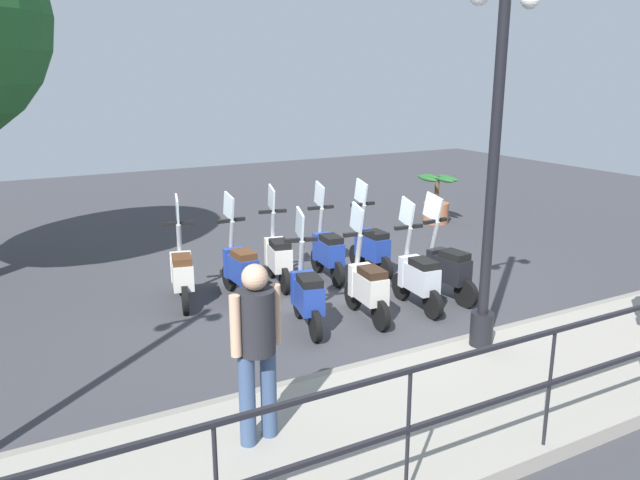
% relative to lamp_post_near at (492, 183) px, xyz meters
% --- Properties ---
extents(ground_plane, '(28.00, 28.00, 0.00)m').
position_rel_lamp_post_near_xyz_m(ground_plane, '(2.40, 0.22, -2.07)').
color(ground_plane, '#38383D').
extents(promenade_walkway, '(2.20, 20.00, 0.15)m').
position_rel_lamp_post_near_xyz_m(promenade_walkway, '(-0.75, 0.22, -1.99)').
color(promenade_walkway, gray).
rests_on(promenade_walkway, ground_plane).
extents(fence_railing, '(0.04, 16.03, 1.07)m').
position_rel_lamp_post_near_xyz_m(fence_railing, '(-1.80, 0.22, -1.17)').
color(fence_railing, black).
rests_on(fence_railing, promenade_walkway).
extents(lamp_post_near, '(0.26, 0.90, 4.33)m').
position_rel_lamp_post_near_xyz_m(lamp_post_near, '(0.00, 0.00, 0.00)').
color(lamp_post_near, black).
rests_on(lamp_post_near, promenade_walkway).
extents(pedestrian_distant, '(0.38, 0.48, 1.59)m').
position_rel_lamp_post_near_xyz_m(pedestrian_distant, '(-0.55, 3.05, -0.99)').
color(pedestrian_distant, '#384C70').
rests_on(pedestrian_distant, promenade_walkway).
extents(potted_palm, '(1.06, 0.66, 1.05)m').
position_rel_lamp_post_near_xyz_m(potted_palm, '(5.63, -3.88, -1.62)').
color(potted_palm, '#9E5B3D').
rests_on(potted_palm, ground_plane).
extents(scooter_near_0, '(1.23, 0.44, 1.54)m').
position_rel_lamp_post_near_xyz_m(scooter_near_0, '(1.71, -0.90, -1.59)').
color(scooter_near_0, black).
rests_on(scooter_near_0, ground_plane).
extents(scooter_near_1, '(1.23, 0.44, 1.54)m').
position_rel_lamp_post_near_xyz_m(scooter_near_1, '(1.60, -0.28, -1.59)').
color(scooter_near_1, black).
rests_on(scooter_near_1, ground_plane).
extents(scooter_near_2, '(1.23, 0.44, 1.54)m').
position_rel_lamp_post_near_xyz_m(scooter_near_2, '(1.61, 0.55, -1.59)').
color(scooter_near_2, black).
rests_on(scooter_near_2, ground_plane).
extents(scooter_near_3, '(1.22, 0.50, 1.54)m').
position_rel_lamp_post_near_xyz_m(scooter_near_3, '(1.70, 1.41, -1.59)').
color(scooter_near_3, black).
rests_on(scooter_near_3, ground_plane).
extents(scooter_far_0, '(1.23, 0.44, 1.54)m').
position_rel_lamp_post_near_xyz_m(scooter_far_0, '(3.24, -0.58, -1.59)').
color(scooter_far_0, black).
rests_on(scooter_far_0, ground_plane).
extents(scooter_far_1, '(1.23, 0.44, 1.54)m').
position_rel_lamp_post_near_xyz_m(scooter_far_1, '(3.34, 0.18, -1.59)').
color(scooter_far_1, black).
rests_on(scooter_far_1, ground_plane).
extents(scooter_far_2, '(1.22, 0.48, 1.54)m').
position_rel_lamp_post_near_xyz_m(scooter_far_2, '(3.45, 1.00, -1.59)').
color(scooter_far_2, black).
rests_on(scooter_far_2, ground_plane).
extents(scooter_far_3, '(1.23, 0.44, 1.54)m').
position_rel_lamp_post_near_xyz_m(scooter_far_3, '(3.19, 1.74, -1.59)').
color(scooter_far_3, black).
rests_on(scooter_far_3, ground_plane).
extents(scooter_far_4, '(1.22, 0.50, 1.54)m').
position_rel_lamp_post_near_xyz_m(scooter_far_4, '(3.36, 2.55, -1.59)').
color(scooter_far_4, black).
rests_on(scooter_far_4, ground_plane).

